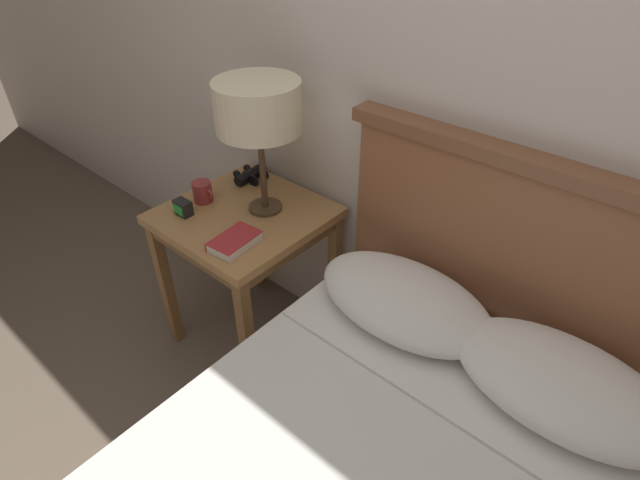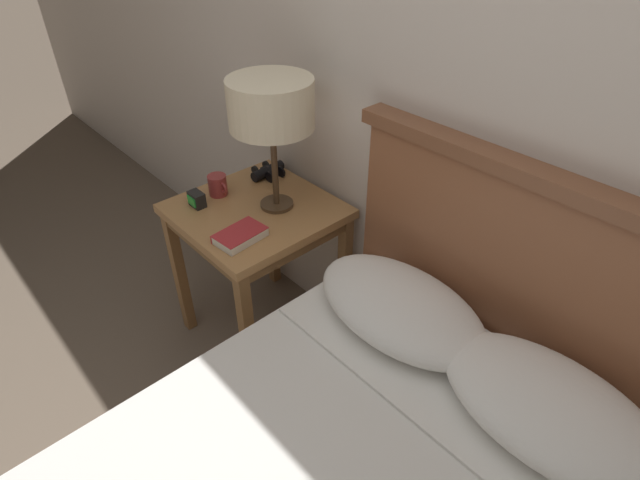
{
  "view_description": "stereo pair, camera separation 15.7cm",
  "coord_description": "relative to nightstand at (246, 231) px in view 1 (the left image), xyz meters",
  "views": [
    {
      "loc": [
        0.58,
        -0.26,
        1.73
      ],
      "look_at": [
        -0.28,
        0.73,
        0.78
      ],
      "focal_mm": 28.0,
      "sensor_mm": 36.0,
      "label": 1
    },
    {
      "loc": [
        0.69,
        -0.15,
        1.73
      ],
      "look_at": [
        -0.28,
        0.73,
        0.78
      ],
      "focal_mm": 28.0,
      "sensor_mm": 36.0,
      "label": 2
    }
  ],
  "objects": [
    {
      "name": "table_lamp",
      "position": [
        0.05,
        0.07,
        0.5
      ],
      "size": [
        0.31,
        0.31,
        0.5
      ],
      "color": "#4C3823",
      "rests_on": "nightstand"
    },
    {
      "name": "coffee_mug",
      "position": [
        -0.18,
        -0.05,
        0.13
      ],
      "size": [
        0.1,
        0.08,
        0.08
      ],
      "color": "#993333",
      "rests_on": "nightstand"
    },
    {
      "name": "wall_back",
      "position": [
        0.71,
        0.34,
        0.71
      ],
      "size": [
        8.0,
        0.06,
        2.6
      ],
      "color": "silver",
      "rests_on": "ground_plane"
    },
    {
      "name": "binoculars_pair",
      "position": [
        -0.17,
        0.19,
        0.11
      ],
      "size": [
        0.14,
        0.16,
        0.05
      ],
      "color": "black",
      "rests_on": "nightstand"
    },
    {
      "name": "nightstand",
      "position": [
        0.0,
        0.0,
        0.0
      ],
      "size": [
        0.58,
        0.58,
        0.68
      ],
      "color": "#AD7A47",
      "rests_on": "ground_plane"
    },
    {
      "name": "alarm_clock",
      "position": [
        -0.16,
        -0.16,
        0.12
      ],
      "size": [
        0.07,
        0.05,
        0.06
      ],
      "color": "black",
      "rests_on": "nightstand"
    },
    {
      "name": "book_on_nightstand",
      "position": [
        0.14,
        -0.17,
        0.11
      ],
      "size": [
        0.13,
        0.19,
        0.04
      ],
      "color": "silver",
      "rests_on": "nightstand"
    }
  ]
}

